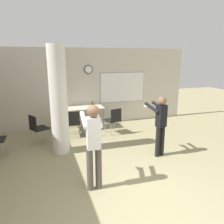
% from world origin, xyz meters
% --- Properties ---
extents(ground_plane, '(24.00, 24.00, 0.00)m').
position_xyz_m(ground_plane, '(0.00, 0.00, 0.00)').
color(ground_plane, tan).
extents(wall_back, '(8.00, 0.15, 2.80)m').
position_xyz_m(wall_back, '(0.03, 5.06, 1.40)').
color(wall_back, beige).
rests_on(wall_back, ground_plane).
extents(support_pillar, '(0.45, 0.45, 2.80)m').
position_xyz_m(support_pillar, '(-1.14, 2.82, 1.40)').
color(support_pillar, silver).
rests_on(support_pillar, ground_plane).
extents(folding_table, '(1.58, 0.65, 0.77)m').
position_xyz_m(folding_table, '(-0.27, 4.55, 0.71)').
color(folding_table, beige).
rests_on(folding_table, ground_plane).
extents(bottle_on_table, '(0.07, 0.07, 0.25)m').
position_xyz_m(bottle_on_table, '(0.11, 4.40, 0.87)').
color(bottle_on_table, '#4C3319').
rests_on(bottle_on_table, folding_table).
extents(waste_bin, '(0.30, 0.30, 0.31)m').
position_xyz_m(waste_bin, '(-0.22, 3.96, 0.15)').
color(waste_bin, gray).
rests_on(waste_bin, ground_plane).
extents(chair_near_pillar, '(0.60, 0.60, 0.87)m').
position_xyz_m(chair_near_pillar, '(-1.72, 3.61, 0.51)').
color(chair_near_pillar, black).
rests_on(chair_near_pillar, ground_plane).
extents(chair_table_right, '(0.54, 0.54, 0.87)m').
position_xyz_m(chair_table_right, '(0.66, 3.72, 0.51)').
color(chair_table_right, black).
rests_on(chair_table_right, ground_plane).
extents(chair_table_left, '(0.49, 0.49, 0.87)m').
position_xyz_m(chair_table_left, '(-0.66, 3.80, 0.51)').
color(chair_table_left, black).
rests_on(chair_table_left, ground_plane).
extents(person_playing_front, '(0.39, 0.66, 1.67)m').
position_xyz_m(person_playing_front, '(-0.70, 0.90, 0.98)').
color(person_playing_front, '#514C47').
rests_on(person_playing_front, ground_plane).
extents(person_playing_side, '(0.45, 0.61, 1.56)m').
position_xyz_m(person_playing_side, '(1.24, 1.80, 0.92)').
color(person_playing_side, black).
rests_on(person_playing_side, ground_plane).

